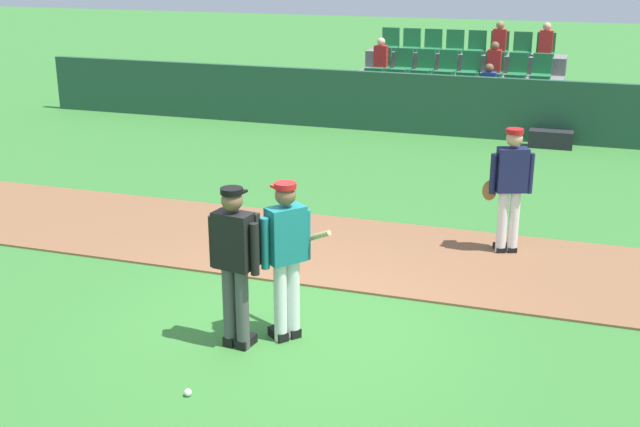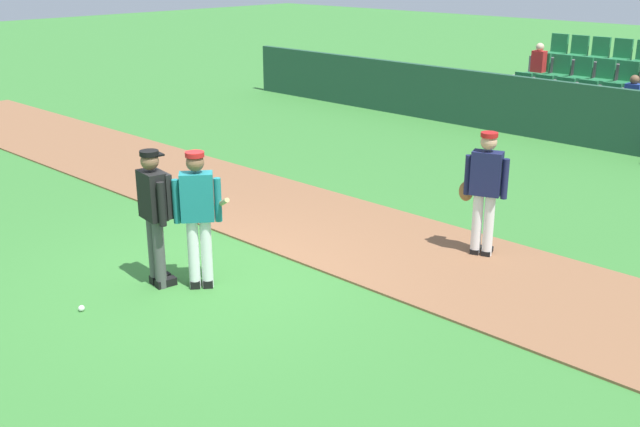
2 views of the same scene
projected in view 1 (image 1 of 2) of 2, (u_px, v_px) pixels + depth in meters
The scene contains 9 objects.
ground_plane at pixel (282, 329), 8.97m from camera, with size 80.00×80.00×0.00m, color #387A33.
infield_dirt_path at pixel (346, 250), 11.25m from camera, with size 28.00×2.66×0.03m, color brown.
dugout_fence at pixel (444, 105), 17.90m from camera, with size 20.00×0.16×1.34m, color #234C38.
stadium_bleachers at pixel (458, 93), 19.60m from camera, with size 5.00×2.95×2.30m.
batter_teal_jersey at pixel (286, 255), 8.47m from camera, with size 0.76×0.67×1.76m.
umpire_home_plate at pixel (235, 258), 8.30m from camera, with size 0.58×0.35×1.76m.
runner_navy_jersey at pixel (509, 187), 10.88m from camera, with size 0.66×0.40×1.76m.
baseball at pixel (188, 392), 7.64m from camera, with size 0.07×0.07×0.07m, color white.
equipment_bag at pixel (551, 139), 16.95m from camera, with size 0.90×0.36×0.36m, color #232328.
Camera 1 is at (2.95, -7.56, 4.06)m, focal length 45.38 mm.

